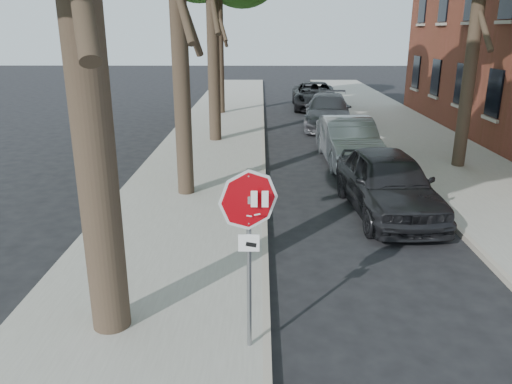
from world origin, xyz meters
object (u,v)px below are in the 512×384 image
(car_a, at_px, (388,183))
(car_b, at_px, (349,141))
(stop_sign, at_px, (249,226))
(car_c, at_px, (328,111))
(car_d, at_px, (315,96))

(car_a, xyz_separation_m, car_b, (-0.14, 4.97, -0.03))
(stop_sign, distance_m, car_c, 17.78)
(car_c, bearing_deg, car_b, -84.43)
(car_a, distance_m, car_d, 17.47)
(stop_sign, bearing_deg, car_a, 60.20)
(car_d, bearing_deg, stop_sign, -96.20)
(car_b, bearing_deg, stop_sign, -108.41)
(stop_sign, distance_m, car_b, 11.25)
(car_b, xyz_separation_m, car_d, (0.14, 12.50, -0.02))
(car_a, bearing_deg, car_c, 86.44)
(car_d, bearing_deg, car_b, -88.74)
(car_b, bearing_deg, car_d, 87.38)
(car_a, bearing_deg, car_d, 86.44)
(stop_sign, height_order, car_c, stop_sign)
(stop_sign, xyz_separation_m, car_d, (3.30, 23.23, -1.20))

